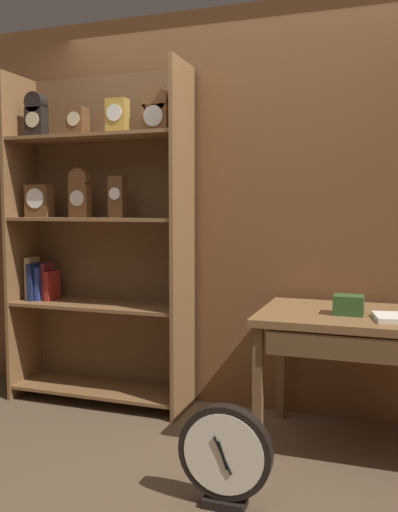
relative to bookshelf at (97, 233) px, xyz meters
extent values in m
plane|color=brown|center=(0.96, -1.07, -1.15)|extent=(10.00, 10.00, 0.00)
cube|color=brown|center=(0.96, 0.21, 0.15)|extent=(4.80, 0.05, 2.60)
cube|color=brown|center=(-0.57, -0.04, -0.04)|extent=(0.02, 0.39, 2.22)
cube|color=brown|center=(0.63, -0.04, -0.04)|extent=(0.03, 0.39, 2.22)
cube|color=brown|center=(0.03, 0.15, -0.04)|extent=(1.23, 0.01, 2.22)
cube|color=brown|center=(0.03, -0.04, -1.06)|extent=(1.18, 0.37, 0.02)
cube|color=brown|center=(0.03, -0.04, -0.48)|extent=(1.18, 0.37, 0.02)
cube|color=brown|center=(0.03, -0.04, 0.09)|extent=(1.18, 0.37, 0.02)
cube|color=brown|center=(0.03, -0.04, 0.63)|extent=(1.18, 0.37, 0.02)
cube|color=black|center=(-0.42, -0.06, 0.74)|extent=(0.13, 0.09, 0.21)
cylinder|color=black|center=(-0.42, -0.06, 0.88)|extent=(0.13, 0.09, 0.13)
cylinder|color=#C6B78C|center=(-0.42, -0.11, 0.76)|extent=(0.10, 0.01, 0.10)
cube|color=brown|center=(-0.40, -0.07, 0.22)|extent=(0.18, 0.09, 0.22)
cylinder|color=white|center=(-0.40, -0.12, 0.23)|extent=(0.14, 0.01, 0.14)
cube|color=brown|center=(-0.11, -0.04, 0.74)|extent=(0.12, 0.10, 0.19)
cylinder|color=#C6B78C|center=(-0.11, -0.09, 0.75)|extent=(0.09, 0.01, 0.09)
cube|color=brown|center=(-0.09, -0.06, 0.22)|extent=(0.14, 0.07, 0.22)
cylinder|color=brown|center=(-0.09, -0.06, 0.36)|extent=(0.14, 0.07, 0.14)
cylinder|color=silver|center=(-0.09, -0.10, 0.23)|extent=(0.10, 0.01, 0.10)
cube|color=#B28C38|center=(0.19, -0.05, 0.75)|extent=(0.14, 0.08, 0.23)
cylinder|color=silver|center=(0.19, -0.10, 0.77)|extent=(0.10, 0.01, 0.10)
cube|color=brown|center=(0.19, -0.06, 0.24)|extent=(0.10, 0.08, 0.27)
cylinder|color=white|center=(0.19, -0.10, 0.26)|extent=(0.08, 0.01, 0.08)
cube|color=brown|center=(0.45, -0.02, 0.73)|extent=(0.17, 0.07, 0.18)
cylinder|color=brown|center=(0.45, -0.02, 0.85)|extent=(0.17, 0.07, 0.17)
cylinder|color=silver|center=(0.45, -0.06, 0.74)|extent=(0.13, 0.01, 0.13)
cube|color=tan|center=(-0.50, -0.04, -0.32)|extent=(0.04, 0.12, 0.30)
cube|color=#19234C|center=(-0.46, -0.06, -0.34)|extent=(0.04, 0.15, 0.26)
cube|color=navy|center=(-0.42, -0.03, -0.36)|extent=(0.03, 0.15, 0.23)
cube|color=maroon|center=(-0.38, -0.02, -0.34)|extent=(0.03, 0.13, 0.26)
cube|color=maroon|center=(-0.35, -0.02, -0.37)|extent=(0.03, 0.15, 0.20)
cube|color=brown|center=(1.86, -0.24, -0.41)|extent=(1.33, 0.74, 0.04)
cube|color=brown|center=(1.25, -0.56, -0.79)|extent=(0.05, 0.05, 0.71)
cube|color=brown|center=(1.25, 0.08, -0.79)|extent=(0.05, 0.05, 0.71)
cube|color=brown|center=(1.86, -0.59, -0.50)|extent=(1.13, 0.03, 0.12)
cube|color=#2D5123|center=(1.67, -0.29, -0.34)|extent=(0.16, 0.13, 0.10)
cube|color=silver|center=(1.89, -0.37, -0.38)|extent=(0.20, 0.25, 0.02)
cube|color=black|center=(1.21, -1.04, -1.13)|extent=(0.19, 0.11, 0.04)
cylinder|color=black|center=(1.21, -1.04, -0.90)|extent=(0.42, 0.06, 0.42)
cylinder|color=silver|center=(1.21, -1.07, -0.90)|extent=(0.36, 0.01, 0.36)
cube|color=black|center=(1.21, -1.07, -0.90)|extent=(0.05, 0.01, 0.12)
cube|color=black|center=(1.21, -1.08, -0.90)|extent=(0.09, 0.01, 0.16)
camera|label=1|loc=(1.87, -3.26, 0.17)|focal=38.43mm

